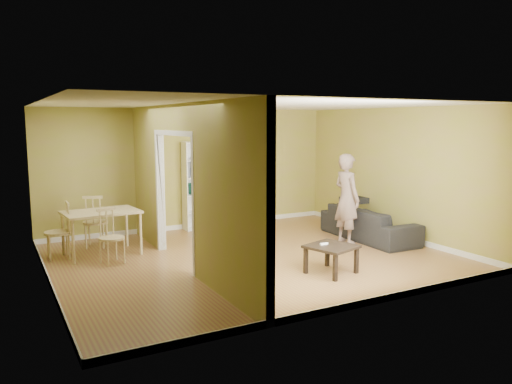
% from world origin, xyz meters
% --- Properties ---
extents(room_shell, '(6.50, 6.50, 6.50)m').
position_xyz_m(room_shell, '(0.00, 0.00, 1.30)').
color(room_shell, brown).
rests_on(room_shell, ground).
extents(partition, '(0.22, 5.50, 2.60)m').
position_xyz_m(partition, '(-1.20, 0.00, 1.30)').
color(partition, '#999E32').
rests_on(partition, ground).
extents(wall_speaker, '(0.10, 0.10, 0.10)m').
position_xyz_m(wall_speaker, '(1.50, 2.69, 1.90)').
color(wall_speaker, black).
rests_on(wall_speaker, room_shell).
extents(sofa, '(2.22, 1.01, 0.84)m').
position_xyz_m(sofa, '(2.70, 0.09, 0.42)').
color(sofa, black).
rests_on(sofa, ground).
extents(person, '(0.74, 0.58, 2.03)m').
position_xyz_m(person, '(2.09, 0.04, 1.01)').
color(person, slate).
rests_on(person, ground).
extents(bookshelf, '(0.80, 0.35, 1.90)m').
position_xyz_m(bookshelf, '(0.13, 2.60, 0.95)').
color(bookshelf, white).
rests_on(bookshelf, ground).
extents(paper_box_teal, '(0.46, 0.30, 0.24)m').
position_xyz_m(paper_box_teal, '(0.11, 2.56, 0.89)').
color(paper_box_teal, '#0E7A64').
rests_on(paper_box_teal, bookshelf).
extents(paper_box_navy_b, '(0.39, 0.25, 0.20)m').
position_xyz_m(paper_box_navy_b, '(0.13, 2.56, 1.25)').
color(paper_box_navy_b, '#16274A').
rests_on(paper_box_navy_b, bookshelf).
extents(paper_box_navy_c, '(0.43, 0.28, 0.22)m').
position_xyz_m(paper_box_navy_c, '(0.16, 2.56, 1.48)').
color(paper_box_navy_c, navy).
rests_on(paper_box_navy_c, bookshelf).
extents(coffee_table, '(0.66, 0.66, 0.44)m').
position_xyz_m(coffee_table, '(0.65, -1.40, 0.37)').
color(coffee_table, black).
rests_on(coffee_table, ground).
extents(game_controller, '(0.13, 0.04, 0.03)m').
position_xyz_m(game_controller, '(0.58, -1.31, 0.46)').
color(game_controller, white).
rests_on(game_controller, coffee_table).
extents(dining_table, '(1.25, 0.83, 0.78)m').
position_xyz_m(dining_table, '(-2.23, 1.39, 0.70)').
color(dining_table, beige).
rests_on(dining_table, ground).
extents(chair_left, '(0.45, 0.45, 0.98)m').
position_xyz_m(chair_left, '(-2.94, 1.47, 0.49)').
color(chair_left, tan).
rests_on(chair_left, ground).
extents(chair_near, '(0.51, 0.51, 0.91)m').
position_xyz_m(chair_near, '(-2.20, 0.75, 0.46)').
color(chair_near, tan).
rests_on(chair_near, ground).
extents(chair_far, '(0.59, 0.59, 0.99)m').
position_xyz_m(chair_far, '(-2.21, 2.02, 0.50)').
color(chair_far, '#D6B68C').
rests_on(chair_far, ground).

